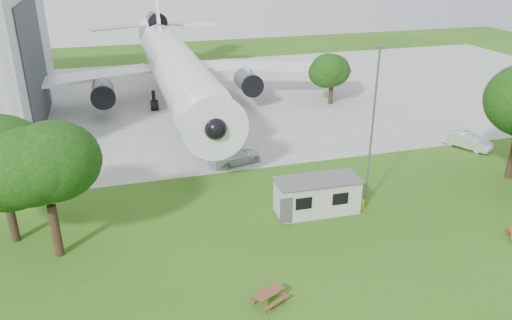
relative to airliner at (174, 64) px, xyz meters
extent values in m
plane|color=#43761D|center=(2.00, -35.86, -5.27)|extent=(160.00, 160.00, 0.00)
cube|color=#B7B7B2|center=(2.00, 2.14, -5.25)|extent=(120.00, 46.00, 0.03)
cube|color=#2D3033|center=(-14.93, -2.86, 1.48)|extent=(0.16, 16.00, 12.96)
cylinder|color=white|center=(0.00, -1.86, -0.17)|extent=(5.40, 34.00, 5.40)
cone|color=white|center=(0.00, -20.86, -0.17)|extent=(5.40, 5.50, 5.40)
cone|color=white|center=(0.00, 19.14, 0.63)|extent=(4.86, 9.00, 4.86)
cube|color=white|center=(-12.50, 1.34, -1.37)|extent=(21.36, 10.77, 0.36)
cube|color=white|center=(12.50, 1.34, -1.37)|extent=(21.36, 10.77, 0.36)
cylinder|color=#515459|center=(-8.50, -2.36, -2.27)|extent=(2.50, 4.20, 2.50)
cylinder|color=#515459|center=(8.50, -2.36, -2.27)|extent=(2.50, 4.20, 2.50)
cylinder|color=#515459|center=(0.00, 18.14, 2.63)|extent=(2.60, 4.50, 2.60)
cylinder|color=black|center=(0.00, -17.36, -4.07)|extent=(0.36, 0.36, 2.40)
cylinder|color=black|center=(-2.80, -0.86, -4.07)|extent=(0.44, 0.44, 2.40)
cylinder|color=black|center=(2.80, -0.86, -4.07)|extent=(0.44, 0.44, 2.40)
cube|color=beige|center=(6.24, -29.49, -4.02)|extent=(6.07, 2.67, 2.50)
cube|color=#59595B|center=(6.24, -29.49, -2.71)|extent=(6.27, 2.87, 0.12)
cylinder|color=gold|center=(9.64, -30.09, -4.92)|extent=(0.50, 0.50, 0.70)
cylinder|color=slate|center=(10.20, -29.66, 0.73)|extent=(0.16, 0.16, 12.00)
cylinder|color=#382619|center=(-14.74, -27.53, -3.56)|extent=(0.56, 0.56, 3.42)
cylinder|color=#382619|center=(-11.81, -30.16, -3.48)|extent=(0.56, 0.56, 3.58)
sphere|color=#245612|center=(-11.81, -30.16, 0.90)|extent=(6.38, 6.38, 6.38)
cylinder|color=#382619|center=(24.31, -28.69, -3.28)|extent=(0.56, 0.56, 3.98)
cylinder|color=#382619|center=(18.56, -4.64, -4.05)|extent=(0.56, 0.56, 2.45)
sphere|color=#245612|center=(18.56, -4.64, -1.05)|extent=(5.37, 5.37, 5.37)
imported|color=white|center=(25.30, -21.96, -4.51)|extent=(3.57, 4.80, 1.51)
imported|color=silver|center=(2.54, -19.24, -4.54)|extent=(5.36, 3.33, 1.45)
camera|label=1|loc=(-7.34, -59.66, 13.07)|focal=35.00mm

